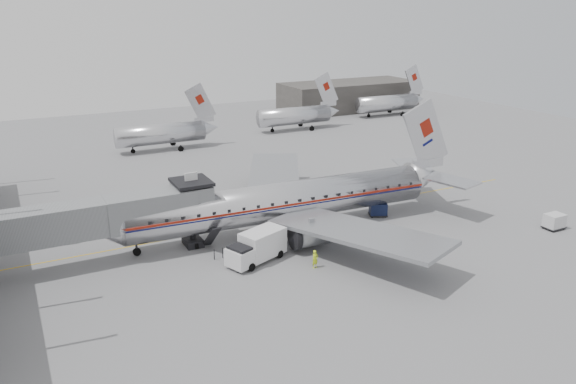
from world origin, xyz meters
name	(u,v)px	position (x,y,z in m)	size (l,w,h in m)	color
ground	(296,241)	(0.00, 0.00, 0.00)	(160.00, 160.00, 0.00)	slate
hangar	(349,96)	(45.00, 60.00, 3.00)	(30.00, 12.00, 6.00)	#383633
apron_line	(295,216)	(3.00, 6.00, 0.01)	(0.15, 60.00, 0.01)	gold
jet_bridge	(110,217)	(-16.66, 3.67, 4.18)	(21.00, 6.20, 7.10)	#5B5D5F
distant_aircraft_near	(162,133)	(-1.79, 42.00, 2.73)	(16.39, 3.20, 10.26)	silver
distant_aircraft_mid	(295,115)	(24.21, 46.00, 2.73)	(16.39, 3.20, 10.26)	silver
distant_aircraft_far	(388,102)	(48.21, 50.00, 2.73)	(16.39, 3.20, 10.26)	silver
airliner	(290,200)	(0.78, 2.96, 3.13)	(39.30, 36.37, 12.42)	silver
service_van	(257,246)	(-5.29, -2.45, 1.43)	(6.19, 4.15, 2.72)	silver
baggage_cart_navy	(378,209)	(11.14, 2.00, 0.79)	(2.33, 2.10, 1.49)	black
baggage_cart_white	(554,221)	(25.00, -9.35, 0.85)	(2.04, 1.56, 1.60)	silver
ramp_worker	(315,259)	(-1.34, -6.00, 0.83)	(0.60, 0.39, 1.65)	#CDEE1C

